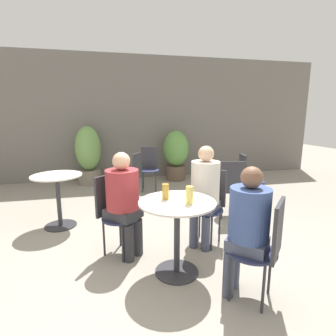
% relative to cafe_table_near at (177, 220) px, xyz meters
% --- Properties ---
extents(ground_plane, '(20.00, 20.00, 0.00)m').
position_rel_cafe_table_near_xyz_m(ground_plane, '(-0.06, 0.09, -0.56)').
color(ground_plane, gray).
extents(storefront_wall, '(10.00, 0.06, 3.00)m').
position_rel_cafe_table_near_xyz_m(storefront_wall, '(-0.06, 4.28, 0.94)').
color(storefront_wall, slate).
rests_on(storefront_wall, ground_plane).
extents(cafe_table_near, '(0.75, 0.75, 0.76)m').
position_rel_cafe_table_near_xyz_m(cafe_table_near, '(0.00, 0.00, 0.00)').
color(cafe_table_near, '#2D2D33').
rests_on(cafe_table_near, ground_plane).
extents(cafe_table_far, '(0.68, 0.68, 0.76)m').
position_rel_cafe_table_near_xyz_m(cafe_table_far, '(-1.35, 1.47, -0.02)').
color(cafe_table_far, '#2D2D33').
rests_on(cafe_table_far, ground_plane).
extents(bistro_chair_0, '(0.48, 0.48, 0.91)m').
position_rel_cafe_table_near_xyz_m(bistro_chair_0, '(0.60, -0.57, -0.02)').
color(bistro_chair_0, '#232847').
rests_on(bistro_chair_0, ground_plane).
extents(bistro_chair_1, '(0.48, 0.48, 0.91)m').
position_rel_cafe_table_near_xyz_m(bistro_chair_1, '(0.57, 0.60, -0.02)').
color(bistro_chair_1, '#232847').
rests_on(bistro_chair_1, ground_plane).
extents(bistro_chair_2, '(0.48, 0.48, 0.91)m').
position_rel_cafe_table_near_xyz_m(bistro_chair_2, '(-0.60, 0.57, -0.02)').
color(bistro_chair_2, '#232847').
rests_on(bistro_chair_2, ground_plane).
extents(bistro_chair_3, '(0.45, 0.43, 0.91)m').
position_rel_cafe_table_near_xyz_m(bistro_chair_3, '(1.71, 1.69, -0.02)').
color(bistro_chair_3, '#232847').
rests_on(bistro_chair_3, ground_plane).
extents(bistro_chair_4, '(0.48, 0.47, 0.91)m').
position_rel_cafe_table_near_xyz_m(bistro_chair_4, '(-0.22, 2.32, -0.02)').
color(bistro_chair_4, '#232847').
rests_on(bistro_chair_4, ground_plane).
extents(bistro_chair_5, '(0.43, 0.45, 0.91)m').
position_rel_cafe_table_near_xyz_m(bistro_chair_5, '(1.17, 1.21, -0.02)').
color(bistro_chair_5, '#232847').
rests_on(bistro_chair_5, ground_plane).
extents(bistro_chair_6, '(0.43, 0.45, 0.91)m').
position_rel_cafe_table_near_xyz_m(bistro_chair_6, '(0.21, 3.10, -0.02)').
color(bistro_chair_6, '#232847').
rests_on(bistro_chair_6, ground_plane).
extents(seated_person_0, '(0.43, 0.43, 1.17)m').
position_rel_cafe_table_near_xyz_m(seated_person_0, '(0.49, -0.46, 0.13)').
color(seated_person_0, '#42475B').
rests_on(seated_person_0, ground_plane).
extents(seated_person_1, '(0.43, 0.43, 1.23)m').
position_rel_cafe_table_near_xyz_m(seated_person_1, '(0.47, 0.49, 0.16)').
color(seated_person_1, '#42475B').
rests_on(seated_person_1, ground_plane).
extents(seated_person_2, '(0.46, 0.46, 1.19)m').
position_rel_cafe_table_near_xyz_m(seated_person_2, '(-0.49, 0.46, 0.14)').
color(seated_person_2, '#2D2D33').
rests_on(seated_person_2, ground_plane).
extents(beer_glass_0, '(0.07, 0.07, 0.17)m').
position_rel_cafe_table_near_xyz_m(beer_glass_0, '(0.09, -0.09, 0.28)').
color(beer_glass_0, '#DBC65B').
rests_on(beer_glass_0, cafe_table_near).
extents(beer_glass_1, '(0.07, 0.07, 0.15)m').
position_rel_cafe_table_near_xyz_m(beer_glass_1, '(-0.09, 0.09, 0.27)').
color(beer_glass_1, '#B28433').
rests_on(beer_glass_1, cafe_table_near).
extents(potted_plant_0, '(0.57, 0.57, 1.34)m').
position_rel_cafe_table_near_xyz_m(potted_plant_0, '(-1.09, 3.87, 0.13)').
color(potted_plant_0, slate).
rests_on(potted_plant_0, ground_plane).
extents(potted_plant_1, '(0.62, 0.62, 1.21)m').
position_rel_cafe_table_near_xyz_m(potted_plant_1, '(0.97, 3.80, 0.10)').
color(potted_plant_1, brown).
rests_on(potted_plant_1, ground_plane).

